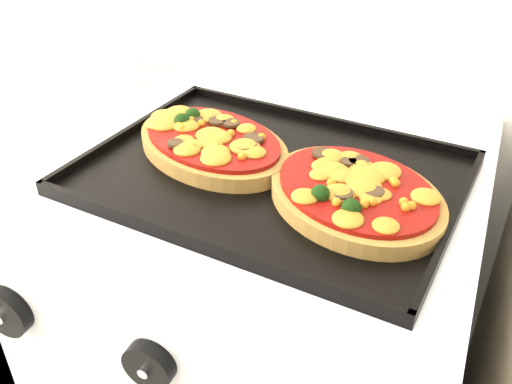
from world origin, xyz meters
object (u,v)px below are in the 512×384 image
at_px(stove, 264,377).
at_px(baking_tray, 271,172).
at_px(pizza_right, 356,192).
at_px(pizza_left, 212,142).

distance_m(stove, baking_tray, 0.47).
height_order(stove, pizza_right, pizza_right).
bearing_deg(stove, baking_tray, -59.20).
xyz_separation_m(stove, pizza_right, (0.14, -0.06, 0.48)).
relative_size(baking_tray, pizza_right, 2.04).
height_order(stove, baking_tray, baking_tray).
relative_size(baking_tray, pizza_left, 1.95).
distance_m(baking_tray, pizza_right, 0.13).
relative_size(stove, pizza_right, 3.81).
distance_m(baking_tray, pizza_left, 0.10).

